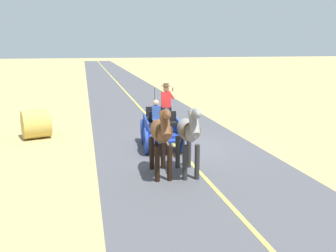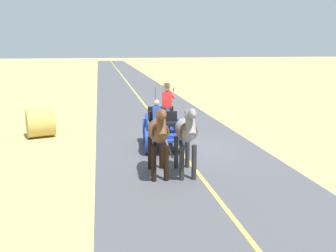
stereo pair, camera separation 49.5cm
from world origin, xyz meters
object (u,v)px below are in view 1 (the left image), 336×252
at_px(horse_off_side, 161,133).
at_px(hay_bale, 36,124).
at_px(horse_near_side, 188,132).
at_px(horse_drawn_carriage, 161,127).

relative_size(horse_off_side, hay_bale, 1.84).
bearing_deg(hay_bale, horse_near_side, 131.18).
distance_m(horse_drawn_carriage, horse_off_side, 3.10).
relative_size(horse_near_side, horse_off_side, 1.00).
bearing_deg(hay_bale, horse_drawn_carriage, 151.07).
xyz_separation_m(horse_drawn_carriage, horse_near_side, (-0.17, 3.05, 0.51)).
bearing_deg(horse_off_side, hay_bale, -53.48).
bearing_deg(horse_near_side, hay_bale, -48.82).
xyz_separation_m(horse_drawn_carriage, hay_bale, (4.84, -2.67, -0.22)).
xyz_separation_m(horse_off_side, hay_bale, (4.19, -5.66, -0.72)).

